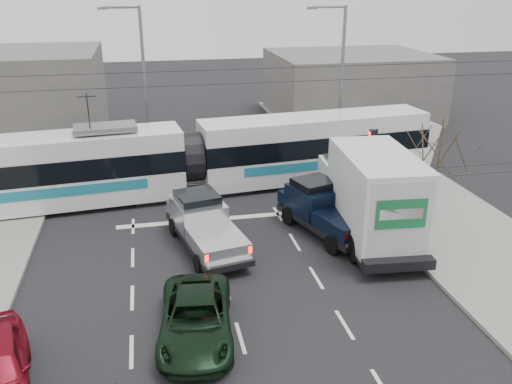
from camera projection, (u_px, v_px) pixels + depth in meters
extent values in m
plane|color=black|center=(272.00, 283.00, 19.80)|extent=(120.00, 120.00, 0.00)
cube|color=gray|center=(493.00, 257.00, 21.46)|extent=(6.00, 60.00, 0.15)
cube|color=#33302D|center=(229.00, 187.00, 28.91)|extent=(60.00, 1.60, 0.03)
cube|color=slate|center=(350.00, 85.00, 43.02)|extent=(12.00, 10.00, 5.00)
cylinder|color=#47382B|center=(433.00, 202.00, 22.95)|extent=(0.14, 0.14, 2.75)
cylinder|color=#47382B|center=(440.00, 146.00, 22.03)|extent=(0.07, 0.07, 2.25)
cylinder|color=black|center=(374.00, 165.00, 26.25)|extent=(0.12, 0.12, 3.60)
cube|color=black|center=(372.00, 139.00, 25.74)|extent=(0.28, 0.28, 0.95)
cylinder|color=#FF0C07|center=(370.00, 133.00, 25.60)|extent=(0.06, 0.20, 0.20)
cylinder|color=orange|center=(369.00, 140.00, 25.71)|extent=(0.06, 0.20, 0.20)
cylinder|color=#05330C|center=(369.00, 146.00, 25.82)|extent=(0.06, 0.20, 0.20)
cube|color=white|center=(376.00, 156.00, 25.93)|extent=(0.02, 0.30, 0.40)
cylinder|color=slate|center=(341.00, 84.00, 32.33)|extent=(0.20, 0.20, 9.00)
cylinder|color=slate|center=(329.00, 7.00, 30.53)|extent=(2.00, 0.14, 0.14)
cube|color=slate|center=(312.00, 8.00, 30.36)|extent=(0.55, 0.25, 0.14)
cylinder|color=slate|center=(145.00, 86.00, 31.99)|extent=(0.20, 0.20, 9.00)
cylinder|color=slate|center=(121.00, 7.00, 30.19)|extent=(2.00, 0.14, 0.14)
cube|color=slate|center=(102.00, 8.00, 30.02)|extent=(0.55, 0.25, 0.14)
cylinder|color=black|center=(227.00, 84.00, 26.91)|extent=(60.00, 0.03, 0.03)
cylinder|color=black|center=(227.00, 70.00, 26.65)|extent=(60.00, 0.03, 0.03)
cube|color=white|center=(53.00, 189.00, 25.90)|extent=(12.66, 3.88, 1.51)
cube|color=black|center=(49.00, 166.00, 25.47)|extent=(12.73, 3.91, 1.03)
cube|color=white|center=(47.00, 147.00, 25.13)|extent=(12.65, 3.77, 0.96)
cube|color=#1B7389|center=(51.00, 193.00, 24.63)|extent=(8.68, 0.91, 0.48)
cube|color=white|center=(314.00, 162.00, 29.70)|extent=(12.66, 3.88, 1.51)
cube|color=black|center=(315.00, 142.00, 29.27)|extent=(12.73, 3.91, 1.03)
cube|color=white|center=(315.00, 125.00, 28.93)|extent=(12.65, 3.77, 0.96)
cube|color=#1B7389|center=(324.00, 165.00, 28.43)|extent=(8.68, 0.91, 0.48)
cylinder|color=black|center=(191.00, 157.00, 27.45)|extent=(1.22, 2.59, 2.51)
cube|color=slate|center=(105.00, 128.00, 25.64)|extent=(3.05, 1.86, 0.24)
cube|color=black|center=(154.00, 194.00, 27.53)|extent=(2.15, 2.41, 0.35)
cube|color=black|center=(231.00, 185.00, 28.67)|extent=(2.15, 2.41, 0.35)
cube|color=black|center=(368.00, 170.00, 30.95)|extent=(2.15, 2.41, 0.35)
cube|color=black|center=(207.00, 237.00, 22.10)|extent=(3.03, 5.87, 0.24)
cube|color=silver|center=(198.00, 213.00, 22.72)|extent=(2.33, 2.69, 1.11)
cube|color=black|center=(197.00, 199.00, 22.59)|extent=(1.95, 1.98, 0.53)
cube|color=silver|center=(189.00, 206.00, 23.95)|extent=(2.00, 1.36, 0.53)
cube|color=silver|center=(216.00, 241.00, 20.91)|extent=(2.36, 2.85, 0.63)
cube|color=silver|center=(230.00, 264.00, 19.76)|extent=(1.77, 0.53, 0.17)
cube|color=#FF0C07|center=(206.00, 258.00, 19.42)|extent=(0.15, 0.10, 0.27)
cube|color=#FF0C07|center=(250.00, 250.00, 20.04)|extent=(0.15, 0.10, 0.27)
cylinder|color=black|center=(174.00, 227.00, 23.36)|extent=(0.42, 0.81, 0.77)
cylinder|color=black|center=(213.00, 220.00, 24.02)|extent=(0.42, 0.81, 0.77)
cylinder|color=black|center=(199.00, 264.00, 20.30)|extent=(0.42, 0.81, 0.77)
cylinder|color=black|center=(243.00, 255.00, 20.96)|extent=(0.42, 0.81, 0.77)
cube|color=black|center=(367.00, 223.00, 23.22)|extent=(3.32, 8.05, 0.39)
cube|color=white|center=(349.00, 178.00, 25.63)|extent=(2.70, 2.09, 1.80)
cube|color=black|center=(349.00, 164.00, 25.53)|extent=(2.30, 1.43, 0.67)
cube|color=silver|center=(376.00, 193.00, 21.89)|extent=(3.12, 5.55, 3.31)
cube|color=silver|center=(400.00, 220.00, 19.44)|extent=(2.37, 0.25, 2.92)
cube|color=#166334|center=(401.00, 214.00, 19.29)|extent=(1.88, 0.18, 1.13)
cube|color=black|center=(398.00, 267.00, 19.85)|extent=(2.44, 0.48, 0.20)
cylinder|color=black|center=(326.00, 204.00, 25.45)|extent=(0.42, 1.03, 1.01)
cylinder|color=black|center=(374.00, 201.00, 25.72)|extent=(0.42, 1.03, 1.01)
cylinder|color=black|center=(355.00, 249.00, 21.07)|extent=(0.43, 1.15, 1.12)
cylinder|color=black|center=(413.00, 245.00, 21.34)|extent=(0.43, 1.15, 1.12)
cube|color=black|center=(326.00, 222.00, 23.42)|extent=(3.36, 5.45, 0.26)
cube|color=black|center=(315.00, 200.00, 23.90)|extent=(2.42, 2.61, 1.18)
cube|color=black|center=(314.00, 186.00, 23.76)|extent=(2.00, 1.95, 0.56)
cube|color=black|center=(299.00, 196.00, 24.98)|extent=(1.99, 1.42, 0.56)
cube|color=black|center=(343.00, 223.00, 22.35)|extent=(2.47, 2.76, 0.66)
cube|color=silver|center=(364.00, 241.00, 21.38)|extent=(1.71, 0.70, 0.18)
cube|color=#590505|center=(346.00, 236.00, 20.94)|extent=(0.16, 0.12, 0.29)
cube|color=#590505|center=(379.00, 227.00, 21.70)|extent=(0.16, 0.12, 0.29)
cylinder|color=black|center=(289.00, 216.00, 24.40)|extent=(0.52, 0.87, 0.82)
cylinder|color=black|center=(321.00, 208.00, 25.20)|extent=(0.52, 0.87, 0.82)
cylinder|color=black|center=(333.00, 245.00, 21.75)|extent=(0.52, 0.87, 0.82)
cylinder|color=black|center=(367.00, 235.00, 22.54)|extent=(0.52, 0.87, 0.82)
imported|color=black|center=(196.00, 319.00, 16.56)|extent=(2.75, 4.99, 1.32)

